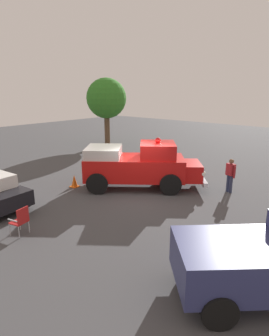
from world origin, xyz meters
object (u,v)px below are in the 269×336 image
Objects in this scene: oak_tree_left at (106,99)px; vintage_fire_truck at (139,165)px; traffic_cone at (74,181)px; lawn_chair_by_car at (21,219)px; spectator_standing at (230,173)px.

vintage_fire_truck is at bearing -37.17° from oak_tree_left.
traffic_cone is (-2.60, -2.10, -0.89)m from vintage_fire_truck.
traffic_cone is at bearing -52.95° from oak_tree_left.
lawn_chair_by_car is at bearing -54.75° from oak_tree_left.
oak_tree_left is at bearing 159.33° from spectator_standing.
oak_tree_left reaches higher than lawn_chair_by_car.
vintage_fire_truck is 9.50× the size of traffic_cone.
vintage_fire_truck reaches higher than lawn_chair_by_car.
spectator_standing is at bearing 34.28° from traffic_cone.
traffic_cone is at bearing -141.13° from vintage_fire_truck.
vintage_fire_truck is 12.60m from oak_tree_left.
oak_tree_left is at bearing 142.83° from vintage_fire_truck.
spectator_standing is at bearing 30.83° from vintage_fire_truck.
lawn_chair_by_car reaches higher than traffic_cone.
spectator_standing reaches higher than traffic_cone.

